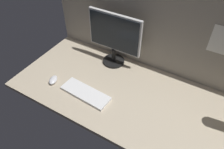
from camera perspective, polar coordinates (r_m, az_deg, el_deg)
name	(u,v)px	position (r cm, az deg, el deg)	size (l,w,h in cm)	color
ground_plane	(135,96)	(158.43, 6.03, -5.74)	(180.00, 80.00, 3.00)	tan
cubicle_wall_back	(162,24)	(161.02, 13.12, 12.74)	(180.00, 5.50, 77.30)	gray
monitor	(114,37)	(169.36, 0.60, 9.81)	(43.92, 18.00, 43.63)	black
keyboard	(85,93)	(157.49, -7.00, -4.88)	(37.00, 13.00, 2.00)	silver
mouse	(53,80)	(170.68, -15.17, -1.37)	(5.60, 9.60, 3.40)	silver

